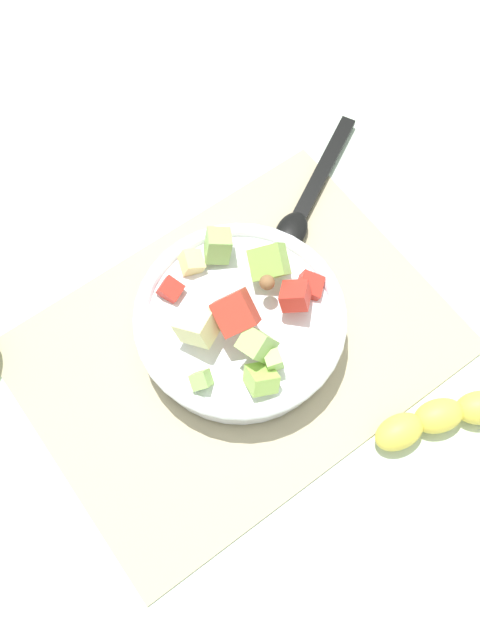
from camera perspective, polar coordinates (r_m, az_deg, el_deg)
The scene contains 5 objects.
ground_plane at distance 0.81m, azimuth -0.32°, elevation -2.23°, with size 2.40×2.40×0.00m, color silver.
placemat at distance 0.81m, azimuth -0.32°, elevation -2.16°, with size 0.46×0.34×0.01m, color tan.
salad_bowl at distance 0.78m, azimuth 0.01°, elevation -0.11°, with size 0.23×0.23×0.12m.
serving_spoon at distance 0.89m, azimuth 5.19°, elevation 9.13°, with size 0.20×0.13×0.01m.
banana_whole at distance 0.79m, azimuth 15.52°, elevation -7.50°, with size 0.15×0.08×0.04m.
Camera 1 is at (0.17, 0.24, 0.75)m, focal length 40.47 mm.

